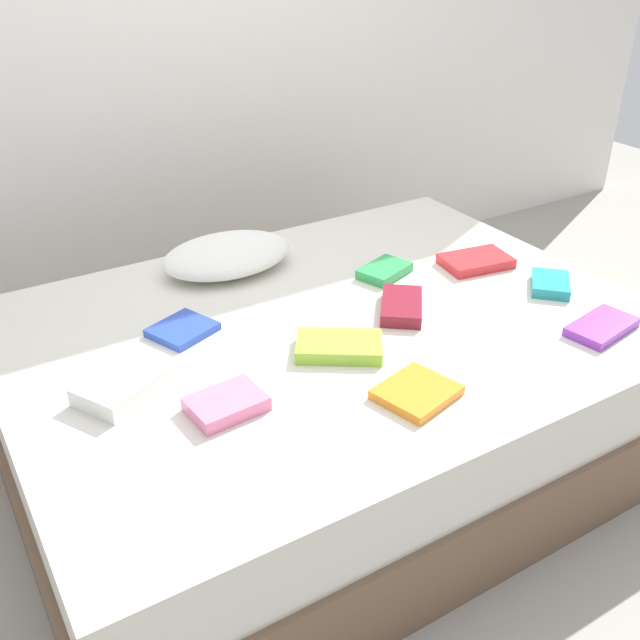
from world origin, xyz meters
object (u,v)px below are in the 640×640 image
textbook_orange (417,392)px  textbook_teal (550,284)px  pillow (227,255)px  textbook_lime (339,346)px  textbook_blue (183,330)px  textbook_pink (226,404)px  textbook_red (476,261)px  textbook_maroon (402,306)px  bed (328,387)px  textbook_purple (602,327)px  textbook_white (125,384)px  textbook_green (384,271)px

textbook_orange → textbook_teal: bearing=3.9°
pillow → textbook_orange: bearing=-84.4°
textbook_lime → textbook_blue: bearing=169.4°
pillow → textbook_pink: size_ratio=2.48×
textbook_blue → textbook_orange: size_ratio=0.89×
textbook_orange → textbook_red: size_ratio=0.81×
textbook_maroon → pillow: bearing=69.1°
pillow → textbook_blue: 0.46m
pillow → textbook_red: pillow is taller
bed → textbook_orange: (-0.01, -0.46, 0.27)m
textbook_maroon → textbook_pink: size_ratio=1.18×
textbook_pink → textbook_purple: bearing=-16.1°
textbook_white → textbook_pink: (0.20, -0.21, -0.01)m
textbook_white → textbook_maroon: (0.90, -0.03, -0.01)m
pillow → textbook_maroon: pillow is taller
textbook_purple → textbook_pink: bearing=158.7°
pillow → textbook_blue: size_ratio=2.69×
textbook_orange → textbook_lime: bearing=86.3°
bed → textbook_maroon: size_ratio=8.95×
textbook_green → textbook_pink: size_ratio=0.97×
pillow → textbook_teal: size_ratio=2.70×
textbook_teal → textbook_maroon: (-0.53, 0.13, 0.00)m
textbook_teal → textbook_blue: 1.24m
textbook_maroon → textbook_teal: bearing=-65.8°
textbook_lime → textbook_pink: bearing=-134.2°
textbook_blue → textbook_purple: bearing=-52.6°
textbook_purple → textbook_green: bearing=107.1°
textbook_teal → textbook_purple: (-0.08, -0.28, -0.00)m
textbook_teal → textbook_lime: size_ratio=0.70×
textbook_teal → textbook_red: size_ratio=0.72×
textbook_purple → textbook_teal: bearing=64.1°
textbook_blue → textbook_red: 1.09m
textbook_maroon → textbook_red: 0.46m
bed → textbook_purple: textbook_purple is taller
textbook_red → textbook_purple: bearing=-80.0°
textbook_teal → textbook_white: (-1.43, 0.16, 0.01)m
textbook_purple → textbook_red: 0.55m
textbook_green → pillow: bearing=125.0°
textbook_green → textbook_pink: textbook_pink is taller
textbook_lime → textbook_blue: size_ratio=1.42×
textbook_white → textbook_orange: size_ratio=1.26×
bed → pillow: (-0.11, 0.50, 0.31)m
bed → textbook_pink: 0.60m
textbook_pink → textbook_red: size_ratio=0.78×
textbook_lime → pillow: bearing=127.2°
bed → textbook_white: 0.72m
textbook_purple → textbook_pink: size_ratio=1.23×
textbook_blue → textbook_purple: (1.10, -0.66, 0.00)m
textbook_green → textbook_purple: bearing=-82.0°
textbook_white → textbook_maroon: size_ratio=1.11×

